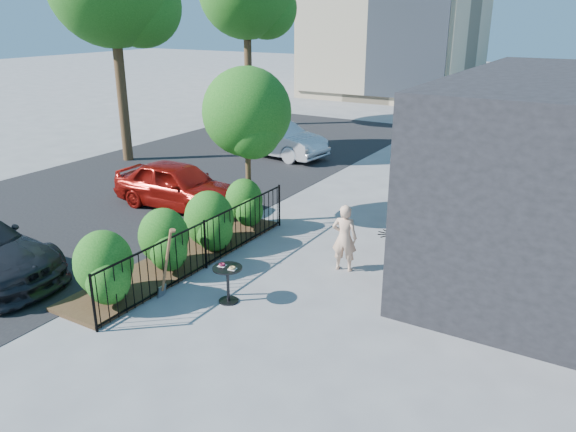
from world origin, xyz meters
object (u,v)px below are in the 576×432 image
Objects in this scene: cafe_table at (228,278)px; car_red at (178,185)px; shovel at (166,267)px; patio_tree at (248,118)px; woman at (344,238)px; car_silver at (275,138)px.

car_red is (-4.49, 3.75, 0.16)m from cafe_table.
shovel is (-1.06, -0.52, 0.18)m from cafe_table.
shovel is (0.98, -4.23, -2.09)m from patio_tree.
shovel reaches higher than cafe_table.
car_silver is at bearing -61.98° from woman.
car_red reaches higher than cafe_table.
patio_tree reaches higher than car_red.
woman is (1.27, 2.40, 0.24)m from cafe_table.
cafe_table is at bearing 25.95° from shovel.
woman is 3.73m from shovel.
patio_tree reaches higher than cafe_table.
woman is at bearing -104.07° from car_red.
patio_tree reaches higher than car_silver.
car_silver is at bearing 117.67° from cafe_table.
woman is at bearing 62.20° from cafe_table.
cafe_table is 0.50× the size of shovel.
car_red is at bearing -25.34° from woman.
car_red is (-5.76, 1.35, -0.07)m from woman.
woman is at bearing -132.83° from car_silver.
patio_tree reaches higher than woman.
car_red is 0.92× the size of car_silver.
car_silver reaches higher than cafe_table.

